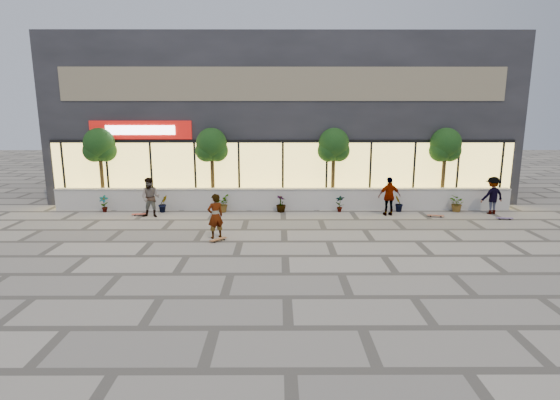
{
  "coord_description": "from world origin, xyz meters",
  "views": [
    {
      "loc": [
        -0.22,
        -13.79,
        4.72
      ],
      "look_at": [
        -0.16,
        2.93,
        1.3
      ],
      "focal_mm": 28.0,
      "sensor_mm": 36.0,
      "label": 1
    }
  ],
  "objects_px": {
    "tree_midwest": "(212,147)",
    "skater_right_near": "(389,196)",
    "skateboard_right_near": "(436,215)",
    "skateboard_center": "(218,239)",
    "skateboard_right_far": "(505,218)",
    "tree_mideast": "(334,147)",
    "skater_center": "(215,216)",
    "skateboard_left": "(140,214)",
    "skater_right_far": "(492,195)",
    "skater_left": "(151,198)",
    "tree_west": "(99,147)",
    "tree_east": "(445,147)"
  },
  "relations": [
    {
      "from": "tree_west",
      "to": "skateboard_center",
      "type": "height_order",
      "value": "tree_west"
    },
    {
      "from": "tree_west",
      "to": "skateboard_center",
      "type": "bearing_deg",
      "value": -42.5
    },
    {
      "from": "skater_left",
      "to": "skater_center",
      "type": "bearing_deg",
      "value": -39.41
    },
    {
      "from": "skateboard_right_near",
      "to": "skateboard_center",
      "type": "bearing_deg",
      "value": -144.26
    },
    {
      "from": "tree_west",
      "to": "skateboard_left",
      "type": "xyz_separation_m",
      "value": [
        2.41,
        -1.98,
        -2.91
      ]
    },
    {
      "from": "skater_right_near",
      "to": "skateboard_right_far",
      "type": "xyz_separation_m",
      "value": [
        4.95,
        -0.83,
        -0.82
      ]
    },
    {
      "from": "tree_east",
      "to": "skater_center",
      "type": "xyz_separation_m",
      "value": [
        -10.59,
        -5.58,
        -2.13
      ]
    },
    {
      "from": "skater_right_near",
      "to": "skateboard_center",
      "type": "height_order",
      "value": "skater_right_near"
    },
    {
      "from": "tree_west",
      "to": "tree_midwest",
      "type": "bearing_deg",
      "value": 0.0
    },
    {
      "from": "tree_east",
      "to": "skateboard_right_far",
      "type": "bearing_deg",
      "value": -57.15
    },
    {
      "from": "tree_east",
      "to": "skateboard_right_near",
      "type": "relative_size",
      "value": 5.26
    },
    {
      "from": "tree_midwest",
      "to": "tree_mideast",
      "type": "height_order",
      "value": "same"
    },
    {
      "from": "skateboard_center",
      "to": "skateboard_right_near",
      "type": "bearing_deg",
      "value": -24.53
    },
    {
      "from": "skateboard_center",
      "to": "skateboard_right_far",
      "type": "bearing_deg",
      "value": -31.38
    },
    {
      "from": "tree_west",
      "to": "tree_mideast",
      "type": "bearing_deg",
      "value": 0.0
    },
    {
      "from": "skateboard_left",
      "to": "skateboard_right_near",
      "type": "distance_m",
      "value": 13.5
    },
    {
      "from": "tree_west",
      "to": "skater_right_near",
      "type": "height_order",
      "value": "tree_west"
    },
    {
      "from": "skater_left",
      "to": "skater_right_near",
      "type": "relative_size",
      "value": 1.01
    },
    {
      "from": "skateboard_center",
      "to": "skateboard_right_near",
      "type": "xyz_separation_m",
      "value": [
        9.36,
        3.7,
        0.0
      ]
    },
    {
      "from": "skateboard_right_near",
      "to": "skater_right_far",
      "type": "bearing_deg",
      "value": 27.09
    },
    {
      "from": "skateboard_right_far",
      "to": "skater_left",
      "type": "bearing_deg",
      "value": -173.53
    },
    {
      "from": "tree_midwest",
      "to": "tree_west",
      "type": "bearing_deg",
      "value": 180.0
    },
    {
      "from": "skater_center",
      "to": "skateboard_right_near",
      "type": "bearing_deg",
      "value": 167.68
    },
    {
      "from": "tree_west",
      "to": "tree_east",
      "type": "distance_m",
      "value": 17.0
    },
    {
      "from": "skater_left",
      "to": "skateboard_right_near",
      "type": "relative_size",
      "value": 2.42
    },
    {
      "from": "tree_west",
      "to": "tree_east",
      "type": "bearing_deg",
      "value": 0.0
    },
    {
      "from": "skater_right_near",
      "to": "skateboard_left",
      "type": "bearing_deg",
      "value": -6.12
    },
    {
      "from": "skateboard_right_near",
      "to": "tree_mideast",
      "type": "bearing_deg",
      "value": 166.59
    },
    {
      "from": "skater_right_near",
      "to": "skateboard_right_far",
      "type": "bearing_deg",
      "value": 164.18
    },
    {
      "from": "skateboard_left",
      "to": "skater_left",
      "type": "bearing_deg",
      "value": -34.09
    },
    {
      "from": "skater_right_near",
      "to": "skateboard_right_far",
      "type": "height_order",
      "value": "skater_right_near"
    },
    {
      "from": "tree_west",
      "to": "skateboard_right_far",
      "type": "height_order",
      "value": "tree_west"
    },
    {
      "from": "tree_mideast",
      "to": "tree_east",
      "type": "bearing_deg",
      "value": 0.0
    },
    {
      "from": "tree_east",
      "to": "skater_left",
      "type": "distance_m",
      "value": 14.31
    },
    {
      "from": "tree_east",
      "to": "skater_right_near",
      "type": "relative_size",
      "value": 2.2
    },
    {
      "from": "skateboard_center",
      "to": "skateboard_right_far",
      "type": "distance_m",
      "value": 12.66
    },
    {
      "from": "tree_midwest",
      "to": "skater_right_near",
      "type": "distance_m",
      "value": 8.83
    },
    {
      "from": "tree_mideast",
      "to": "skateboard_left",
      "type": "bearing_deg",
      "value": -167.68
    },
    {
      "from": "tree_west",
      "to": "skater_right_far",
      "type": "bearing_deg",
      "value": -5.08
    },
    {
      "from": "tree_mideast",
      "to": "skateboard_right_far",
      "type": "distance_m",
      "value": 8.34
    },
    {
      "from": "tree_east",
      "to": "skater_left",
      "type": "height_order",
      "value": "tree_east"
    },
    {
      "from": "tree_midwest",
      "to": "skater_right_far",
      "type": "distance_m",
      "value": 13.49
    },
    {
      "from": "skater_left",
      "to": "skateboard_right_far",
      "type": "bearing_deg",
      "value": 3.13
    },
    {
      "from": "skater_left",
      "to": "skater_right_near",
      "type": "distance_m",
      "value": 10.83
    },
    {
      "from": "skateboard_right_far",
      "to": "tree_mideast",
      "type": "bearing_deg",
      "value": 167.47
    },
    {
      "from": "skater_right_far",
      "to": "skateboard_center",
      "type": "xyz_separation_m",
      "value": [
        -12.16,
        -4.34,
        -0.8
      ]
    },
    {
      "from": "skater_center",
      "to": "skateboard_left",
      "type": "xyz_separation_m",
      "value": [
        -4.0,
        3.6,
        -0.78
      ]
    },
    {
      "from": "skater_right_far",
      "to": "skateboard_right_near",
      "type": "xyz_separation_m",
      "value": [
        -2.8,
        -0.64,
        -0.8
      ]
    },
    {
      "from": "tree_midwest",
      "to": "skateboard_right_far",
      "type": "bearing_deg",
      "value": -11.84
    },
    {
      "from": "tree_east",
      "to": "skateboard_center",
      "type": "relative_size",
      "value": 6.09
    }
  ]
}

